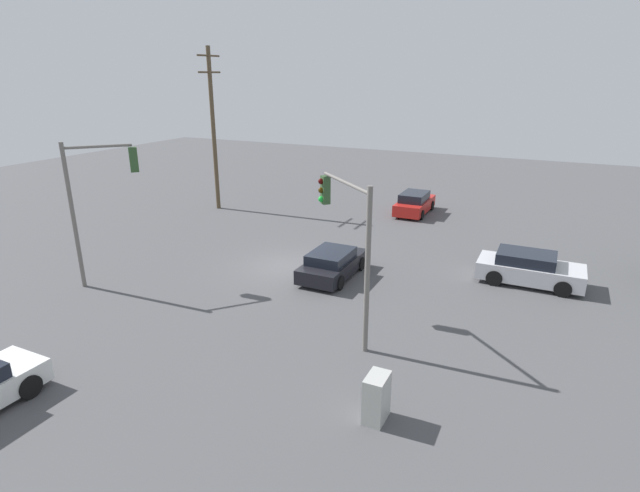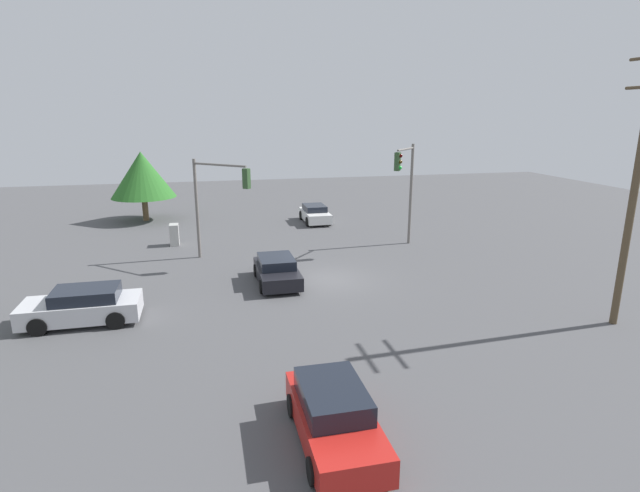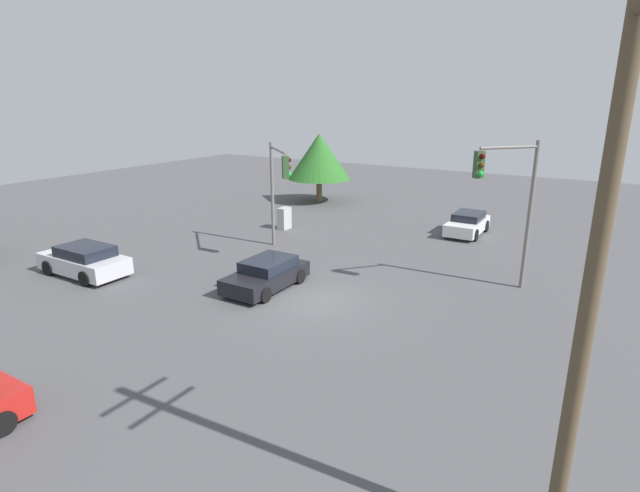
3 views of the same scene
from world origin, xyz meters
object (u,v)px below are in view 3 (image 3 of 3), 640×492
at_px(sedan_silver, 84,261).
at_px(traffic_signal_cross, 278,180).
at_px(sedan_white, 467,224).
at_px(sedan_dark, 267,274).
at_px(traffic_signal_main, 510,192).
at_px(electrical_cabinet, 284,218).

bearing_deg(sedan_silver, traffic_signal_cross, -36.95).
xyz_separation_m(sedan_white, traffic_signal_cross, (8.97, -7.49, 3.27)).
bearing_deg(traffic_signal_cross, sedan_dark, -17.28).
distance_m(sedan_white, traffic_signal_cross, 12.13).
distance_m(sedan_dark, traffic_signal_main, 10.67).
distance_m(sedan_dark, traffic_signal_cross, 6.11).
bearing_deg(sedan_dark, sedan_silver, 20.42).
bearing_deg(sedan_silver, sedan_white, -38.57).
distance_m(sedan_white, electrical_cabinet, 11.21).
bearing_deg(traffic_signal_cross, traffic_signal_main, 45.52).
relative_size(sedan_dark, sedan_white, 1.02).
bearing_deg(sedan_white, traffic_signal_main, 114.11).
xyz_separation_m(sedan_dark, sedan_white, (-13.44, 4.93, 0.02)).
xyz_separation_m(sedan_silver, traffic_signal_main, (-8.05, 16.94, 3.55)).
height_order(sedan_dark, traffic_signal_cross, traffic_signal_cross).
xyz_separation_m(sedan_white, electrical_cabinet, (4.70, -10.18, 0.03)).
bearing_deg(sedan_white, traffic_signal_cross, 50.12).
xyz_separation_m(sedan_dark, traffic_signal_cross, (-4.47, -2.56, 3.28)).
bearing_deg(sedan_silver, traffic_signal_main, -64.58).
bearing_deg(sedan_dark, electrical_cabinet, -58.98).
bearing_deg(traffic_signal_main, electrical_cabinet, -63.16).
xyz_separation_m(sedan_silver, electrical_cabinet, (-11.80, 2.97, -0.02)).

